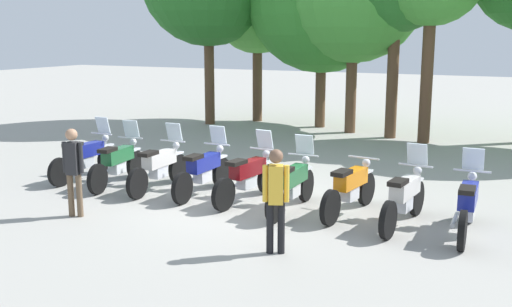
{
  "coord_description": "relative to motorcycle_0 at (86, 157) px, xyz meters",
  "views": [
    {
      "loc": [
        5.19,
        -10.2,
        3.29
      ],
      "look_at": [
        0.0,
        0.5,
        0.9
      ],
      "focal_mm": 41.97,
      "sensor_mm": 36.0,
      "label": 1
    }
  ],
  "objects": [
    {
      "name": "tree_1",
      "position": [
        -0.5,
        10.11,
        3.69
      ],
      "size": [
        3.37,
        3.37,
        5.92
      ],
      "color": "brown",
      "rests_on": "ground_plane"
    },
    {
      "name": "motorcycle_5",
      "position": [
        5.23,
        -0.28,
        0.0
      ],
      "size": [
        0.62,
        2.19,
        1.37
      ],
      "rotation": [
        0.0,
        0.0,
        1.58
      ],
      "color": "black",
      "rests_on": "ground_plane"
    },
    {
      "name": "motorcycle_7",
      "position": [
        7.33,
        -0.28,
        0.0
      ],
      "size": [
        0.63,
        2.19,
        1.37
      ],
      "rotation": [
        0.0,
        0.0,
        1.47
      ],
      "color": "black",
      "rests_on": "ground_plane"
    },
    {
      "name": "motorcycle_6",
      "position": [
        6.28,
        -0.03,
        -0.01
      ],
      "size": [
        0.67,
        2.18,
        0.99
      ],
      "rotation": [
        0.0,
        0.0,
        1.44
      ],
      "color": "black",
      "rests_on": "ground_plane"
    },
    {
      "name": "person_1",
      "position": [
        5.87,
        -2.47,
        0.42
      ],
      "size": [
        0.4,
        0.28,
        1.62
      ],
      "rotation": [
        0.0,
        0.0,
        1.98
      ],
      "color": "black",
      "rests_on": "ground_plane"
    },
    {
      "name": "motorcycle_2",
      "position": [
        2.09,
        -0.09,
        0.0
      ],
      "size": [
        0.62,
        2.19,
        1.37
      ],
      "rotation": [
        0.0,
        0.0,
        1.6
      ],
      "color": "black",
      "rests_on": "ground_plane"
    },
    {
      "name": "motorcycle_1",
      "position": [
        1.04,
        -0.15,
        0.0
      ],
      "size": [
        0.62,
        2.18,
        1.37
      ],
      "rotation": [
        0.0,
        0.0,
        1.7
      ],
      "color": "black",
      "rests_on": "ground_plane"
    },
    {
      "name": "ground_plane",
      "position": [
        4.19,
        -0.18,
        -0.52
      ],
      "size": [
        80.0,
        80.0,
        0.0
      ],
      "primitive_type": "plane",
      "color": "#9E9B93"
    },
    {
      "name": "motorcycle_0",
      "position": [
        0.0,
        0.0,
        0.0
      ],
      "size": [
        0.62,
        2.19,
        1.37
      ],
      "rotation": [
        0.0,
        0.0,
        1.54
      ],
      "color": "black",
      "rests_on": "ground_plane"
    },
    {
      "name": "person_0",
      "position": [
        1.82,
        -2.35,
        0.43
      ],
      "size": [
        0.41,
        0.26,
        1.63
      ],
      "rotation": [
        0.0,
        0.0,
        1.82
      ],
      "color": "brown",
      "rests_on": "ground_plane"
    },
    {
      "name": "motorcycle_4",
      "position": [
        4.19,
        -0.07,
        0.0
      ],
      "size": [
        0.66,
        2.18,
        1.37
      ],
      "rotation": [
        0.0,
        0.0,
        1.44
      ],
      "color": "black",
      "rests_on": "ground_plane"
    },
    {
      "name": "motorcycle_8",
      "position": [
        8.37,
        -0.29,
        0.0
      ],
      "size": [
        0.62,
        2.19,
        1.37
      ],
      "rotation": [
        0.0,
        0.0,
        1.61
      ],
      "color": "black",
      "rests_on": "ground_plane"
    },
    {
      "name": "motorcycle_3",
      "position": [
        3.14,
        -0.01,
        0.0
      ],
      "size": [
        0.62,
        2.19,
        1.37
      ],
      "rotation": [
        0.0,
        0.0,
        1.57
      ],
      "color": "black",
      "rests_on": "ground_plane"
    }
  ]
}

